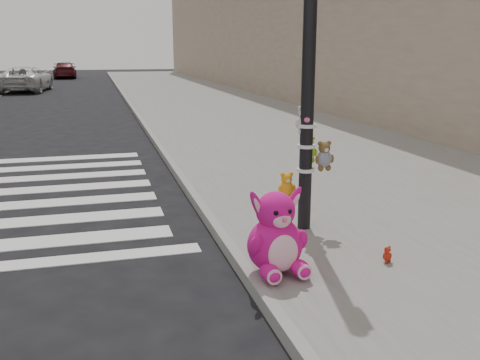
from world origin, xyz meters
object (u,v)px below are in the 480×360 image
object	(u,v)px
pink_bunny	(276,238)
car_white_near	(25,79)
red_teddy	(387,255)
signal_pole	(308,92)

from	to	relation	value
pink_bunny	car_white_near	distance (m)	28.08
red_teddy	car_white_near	bearing A→B (deg)	80.12
pink_bunny	car_white_near	world-z (taller)	car_white_near
pink_bunny	car_white_near	xyz separation A→B (m)	(-5.30, 27.58, 0.18)
signal_pole	red_teddy	distance (m)	2.12
pink_bunny	red_teddy	xyz separation A→B (m)	(1.22, -0.07, -0.27)
pink_bunny	red_teddy	bearing A→B (deg)	-8.77
car_white_near	signal_pole	bearing A→B (deg)	109.09
red_teddy	car_white_near	distance (m)	28.41
pink_bunny	car_white_near	bearing A→B (deg)	95.52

